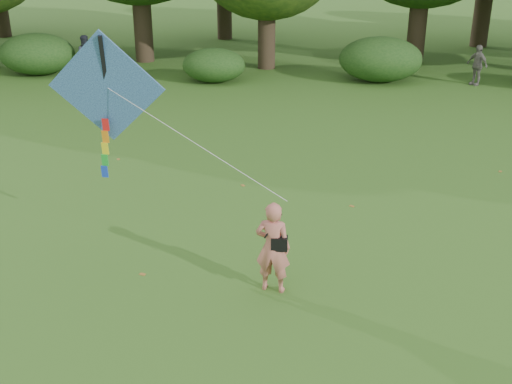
# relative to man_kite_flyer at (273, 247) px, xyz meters

# --- Properties ---
(ground) EXTENTS (100.00, 100.00, 0.00)m
(ground) POSITION_rel_man_kite_flyer_xyz_m (0.35, -0.85, -0.90)
(ground) COLOR #265114
(ground) RESTS_ON ground
(man_kite_flyer) EXTENTS (0.72, 0.53, 1.80)m
(man_kite_flyer) POSITION_rel_man_kite_flyer_xyz_m (0.00, 0.00, 0.00)
(man_kite_flyer) COLOR #C36B5C
(man_kite_flyer) RESTS_ON ground
(bystander_left) EXTENTS (1.07, 0.98, 1.79)m
(bystander_left) POSITION_rel_man_kite_flyer_xyz_m (-9.31, 16.74, -0.01)
(bystander_left) COLOR #292B37
(bystander_left) RESTS_ON ground
(bystander_right) EXTENTS (0.94, 1.01, 1.67)m
(bystander_right) POSITION_rel_man_kite_flyer_xyz_m (7.29, 16.77, -0.07)
(bystander_right) COLOR slate
(bystander_right) RESTS_ON ground
(crossbody_bag) EXTENTS (0.43, 0.20, 0.71)m
(crossbody_bag) POSITION_rel_man_kite_flyer_xyz_m (0.12, -0.03, 0.12)
(crossbody_bag) COLOR black
(crossbody_bag) RESTS_ON ground
(flying_kite) EXTENTS (4.95, 2.26, 3.14)m
(flying_kite) POSITION_rel_man_kite_flyer_xyz_m (-3.49, 1.85, 2.41)
(flying_kite) COLOR #2649A6
(flying_kite) RESTS_ON ground
(shrub_band) EXTENTS (39.15, 3.22, 1.88)m
(shrub_band) POSITION_rel_man_kite_flyer_xyz_m (-0.37, 16.75, -0.04)
(shrub_band) COLOR #264919
(shrub_band) RESTS_ON ground
(fallen_leaves) EXTENTS (11.16, 11.29, 0.01)m
(fallen_leaves) POSITION_rel_man_kite_flyer_xyz_m (1.04, 0.26, -0.90)
(fallen_leaves) COLOR olive
(fallen_leaves) RESTS_ON ground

